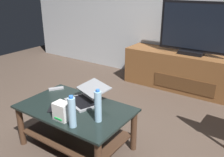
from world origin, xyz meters
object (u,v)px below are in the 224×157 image
object	(u,v)px
coffee_table	(76,120)
router_box	(62,111)
laptop	(86,96)
water_bottle_far	(72,112)
cell_phone	(53,109)
tv_remote	(56,89)
media_cabinet	(189,72)
television	(194,29)
water_bottle_near	(98,106)

from	to	relation	value
coffee_table	router_box	distance (m)	0.31
laptop	router_box	size ratio (longest dim) A/B	2.95
router_box	water_bottle_far	size ratio (longest dim) A/B	0.56
cell_phone	tv_remote	xyz separation A→B (m)	(-0.31, 0.34, 0.01)
media_cabinet	television	world-z (taller)	television
television	water_bottle_far	world-z (taller)	television
laptop	water_bottle_near	world-z (taller)	water_bottle_near
coffee_table	laptop	size ratio (longest dim) A/B	2.35
laptop	tv_remote	size ratio (longest dim) A/B	2.83
router_box	tv_remote	size ratio (longest dim) A/B	0.96
water_bottle_near	tv_remote	xyz separation A→B (m)	(-0.79, 0.26, -0.13)
laptop	cell_phone	xyz separation A→B (m)	(-0.16, -0.30, -0.05)
media_cabinet	water_bottle_near	distance (m)	2.11
router_box	water_bottle_far	bearing A→B (deg)	-13.21
television	router_box	bearing A→B (deg)	-100.23
water_bottle_far	tv_remote	distance (m)	0.81
water_bottle_near	television	bearing A→B (deg)	86.45
water_bottle_near	cell_phone	distance (m)	0.50
television	router_box	world-z (taller)	television
media_cabinet	tv_remote	xyz separation A→B (m)	(-0.92, -1.82, 0.16)
tv_remote	coffee_table	bearing A→B (deg)	12.38
media_cabinet	tv_remote	world-z (taller)	media_cabinet
cell_phone	water_bottle_near	bearing A→B (deg)	-25.23
water_bottle_near	cell_phone	size ratio (longest dim) A/B	2.08
router_box	tv_remote	xyz separation A→B (m)	(-0.52, 0.41, -0.07)
media_cabinet	tv_remote	bearing A→B (deg)	-116.72
coffee_table	water_bottle_far	distance (m)	0.43
water_bottle_near	cell_phone	world-z (taller)	water_bottle_near
coffee_table	laptop	xyz separation A→B (m)	(0.01, 0.15, 0.20)
water_bottle_far	cell_phone	distance (m)	0.40
laptop	router_box	distance (m)	0.38
media_cabinet	cell_phone	xyz separation A→B (m)	(-0.61, -2.16, 0.16)
water_bottle_far	tv_remote	bearing A→B (deg)	146.21
television	water_bottle_near	world-z (taller)	television
coffee_table	tv_remote	size ratio (longest dim) A/B	6.66
coffee_table	water_bottle_near	xyz separation A→B (m)	(0.33, -0.07, 0.28)
coffee_table	water_bottle_near	bearing A→B (deg)	-11.74
media_cabinet	router_box	xyz separation A→B (m)	(-0.40, -2.23, 0.23)
media_cabinet	television	size ratio (longest dim) A/B	2.02
media_cabinet	cell_phone	distance (m)	2.25
coffee_table	laptop	bearing A→B (deg)	84.95
television	water_bottle_far	xyz separation A→B (m)	(-0.25, -2.25, -0.36)
water_bottle_far	tv_remote	world-z (taller)	water_bottle_far
coffee_table	tv_remote	xyz separation A→B (m)	(-0.46, 0.19, 0.15)
media_cabinet	laptop	distance (m)	1.92
media_cabinet	laptop	bearing A→B (deg)	-103.39
laptop	water_bottle_far	bearing A→B (deg)	-64.31
media_cabinet	water_bottle_far	bearing A→B (deg)	-96.21
router_box	cell_phone	distance (m)	0.23
television	water_bottle_near	distance (m)	2.10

